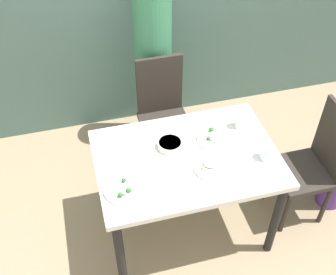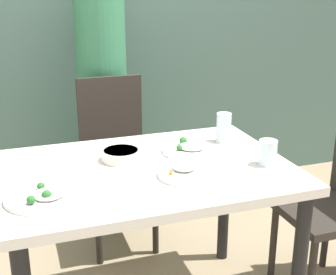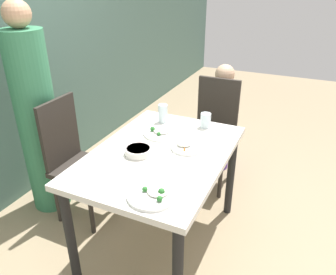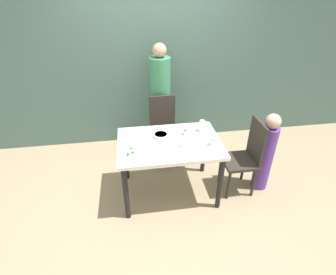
# 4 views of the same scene
# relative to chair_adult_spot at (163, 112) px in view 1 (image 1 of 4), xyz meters

# --- Properties ---
(ground_plane) EXTENTS (10.00, 10.00, 0.00)m
(ground_plane) POSITION_rel_chair_adult_spot_xyz_m (-0.03, -0.76, -0.53)
(ground_plane) COLOR #998466
(dining_table) EXTENTS (1.21, 0.84, 0.77)m
(dining_table) POSITION_rel_chair_adult_spot_xyz_m (-0.03, -0.76, 0.15)
(dining_table) COLOR silver
(dining_table) RESTS_ON ground_plane
(chair_adult_spot) EXTENTS (0.40, 0.40, 0.99)m
(chair_adult_spot) POSITION_rel_chair_adult_spot_xyz_m (0.00, 0.00, 0.00)
(chair_adult_spot) COLOR #2D2823
(chair_adult_spot) RESTS_ON ground_plane
(chair_child_spot) EXTENTS (0.40, 0.40, 0.99)m
(chair_child_spot) POSITION_rel_chair_adult_spot_xyz_m (0.92, -0.83, 0.00)
(chair_child_spot) COLOR #2D2823
(chair_child_spot) RESTS_ON ground_plane
(person_adult) EXTENTS (0.30, 0.30, 1.67)m
(person_adult) POSITION_rel_chair_adult_spot_xyz_m (0.00, 0.32, 0.25)
(person_adult) COLOR #387F56
(person_adult) RESTS_ON ground_plane
(bowl_curry) EXTENTS (0.17, 0.17, 0.05)m
(bowl_curry) POSITION_rel_chair_adult_spot_xyz_m (-0.12, -0.65, 0.27)
(bowl_curry) COLOR silver
(bowl_curry) RESTS_ON dining_table
(plate_rice_adult) EXTENTS (0.25, 0.25, 0.05)m
(plate_rice_adult) POSITION_rel_chair_adult_spot_xyz_m (0.20, -0.65, 0.26)
(plate_rice_adult) COLOR white
(plate_rice_adult) RESTS_ON dining_table
(plate_rice_child) EXTENTS (0.26, 0.26, 0.05)m
(plate_rice_child) POSITION_rel_chair_adult_spot_xyz_m (-0.47, -0.94, 0.26)
(plate_rice_child) COLOR white
(plate_rice_child) RESTS_ON dining_table
(plate_noodles) EXTENTS (0.22, 0.22, 0.05)m
(plate_noodles) POSITION_rel_chair_adult_spot_xyz_m (0.09, -0.90, 0.26)
(plate_noodles) COLOR white
(plate_noodles) RESTS_ON dining_table
(glass_water_tall) EXTENTS (0.07, 0.07, 0.14)m
(glass_water_tall) POSITION_rel_chair_adult_spot_xyz_m (0.41, -0.57, 0.32)
(glass_water_tall) COLOR silver
(glass_water_tall) RESTS_ON dining_table
(glass_water_short) EXTENTS (0.08, 0.08, 0.11)m
(glass_water_short) POSITION_rel_chair_adult_spot_xyz_m (0.46, -0.90, 0.30)
(glass_water_short) COLOR silver
(glass_water_short) RESTS_ON dining_table
(napkin_folded) EXTENTS (0.14, 0.14, 0.01)m
(napkin_folded) POSITION_rel_chair_adult_spot_xyz_m (-0.18, -0.90, 0.25)
(napkin_folded) COLOR white
(napkin_folded) RESTS_ON dining_table
(fork_steel) EXTENTS (0.18, 0.07, 0.01)m
(fork_steel) POSITION_rel_chair_adult_spot_xyz_m (-0.29, -0.55, 0.25)
(fork_steel) COLOR silver
(fork_steel) RESTS_ON dining_table
(spoon_steel) EXTENTS (0.17, 0.10, 0.01)m
(spoon_steel) POSITION_rel_chair_adult_spot_xyz_m (-0.32, -0.73, 0.25)
(spoon_steel) COLOR silver
(spoon_steel) RESTS_ON dining_table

